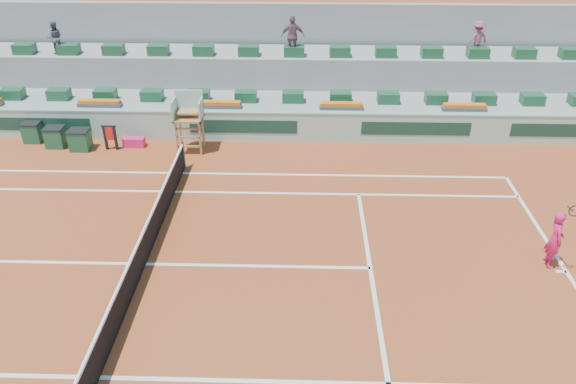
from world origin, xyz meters
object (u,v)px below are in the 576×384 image
object	(u,v)px
umpire_chair	(189,114)
drink_cooler_a	(80,140)
tennis_player	(555,239)
player_bag	(134,142)

from	to	relation	value
umpire_chair	drink_cooler_a	size ratio (longest dim) A/B	2.86
drink_cooler_a	tennis_player	distance (m)	17.42
drink_cooler_a	player_bag	bearing A→B (deg)	9.55
player_bag	tennis_player	world-z (taller)	tennis_player
player_bag	tennis_player	xyz separation A→B (m)	(13.88, -7.39, 0.69)
tennis_player	umpire_chair	bearing A→B (deg)	148.10
umpire_chair	tennis_player	bearing A→B (deg)	-31.90
player_bag	umpire_chair	xyz separation A→B (m)	(2.39, -0.23, 1.35)
player_bag	drink_cooler_a	distance (m)	2.08
player_bag	umpire_chair	distance (m)	2.75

